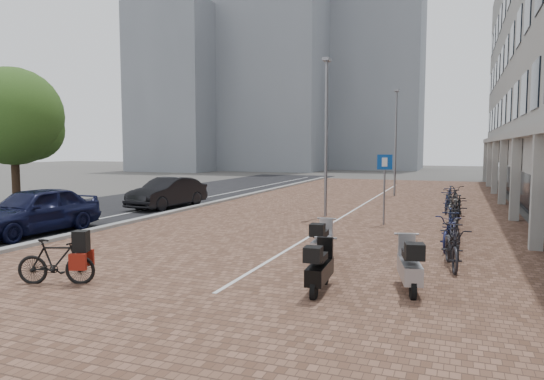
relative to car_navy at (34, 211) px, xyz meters
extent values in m
plane|color=#474442|center=(6.70, -0.95, -0.80)|extent=(140.00, 140.00, 0.00)
cube|color=brown|center=(8.70, 11.05, -0.79)|extent=(14.50, 42.00, 0.04)
cube|color=black|center=(-2.30, 11.05, -0.80)|extent=(8.00, 50.00, 0.03)
cube|color=gray|center=(1.60, 11.05, -0.73)|extent=(0.35, 42.00, 0.14)
cube|color=white|center=(-0.30, 11.05, -0.78)|extent=(0.12, 44.00, 0.00)
cube|color=white|center=(8.90, 11.05, -0.77)|extent=(0.10, 30.00, 0.00)
cube|color=black|center=(16.30, 15.05, 0.90)|extent=(0.15, 38.00, 3.20)
cube|color=#9B9B96|center=(16.10, 15.05, 2.65)|extent=(1.60, 38.00, 0.30)
cube|color=#9B9B96|center=(15.50, 3.05, 0.90)|extent=(0.35, 0.35, 3.40)
cube|color=#9B9B96|center=(15.50, 9.05, 0.90)|extent=(0.35, 0.35, 3.40)
cube|color=#9B9B96|center=(15.50, 15.05, 0.90)|extent=(0.35, 0.35, 3.40)
cube|color=#9B9B96|center=(15.50, 21.05, 0.90)|extent=(0.35, 0.35, 3.40)
cube|color=#9B9B96|center=(15.50, 27.05, 0.90)|extent=(0.35, 0.35, 3.40)
cube|color=#9B9B96|center=(15.50, 33.05, 0.90)|extent=(0.35, 0.35, 3.40)
cube|color=gray|center=(-9.30, 47.05, 15.20)|extent=(14.00, 12.00, 32.00)
cube|color=gray|center=(2.70, 54.05, 12.20)|extent=(12.00, 10.00, 26.00)
cube|color=gray|center=(-19.30, 41.05, 9.20)|extent=(10.00, 10.00, 20.00)
imported|color=black|center=(0.00, 0.00, 0.00)|extent=(2.14, 4.81, 1.61)
imported|color=black|center=(0.20, 7.84, -0.07)|extent=(2.09, 4.61, 1.47)
imported|color=black|center=(5.40, -4.50, -0.30)|extent=(1.72, 1.03, 1.00)
cube|color=black|center=(5.40, -4.50, 0.15)|extent=(0.38, 0.37, 0.45)
cube|color=maroon|center=(5.18, -4.50, -0.25)|extent=(0.36, 0.22, 0.35)
cube|color=maroon|center=(5.62, -4.50, -0.25)|extent=(0.36, 0.22, 0.35)
cylinder|color=slate|center=(10.81, 6.10, 0.42)|extent=(0.07, 0.07, 2.45)
cube|color=#0C429D|center=(10.81, 6.07, 1.59)|extent=(0.55, 0.18, 0.56)
cylinder|color=gray|center=(8.18, 7.51, 2.46)|extent=(0.12, 0.12, 6.53)
cylinder|color=gray|center=(9.83, 17.47, 2.32)|extent=(0.12, 0.12, 6.25)
cylinder|color=#382619|center=(-6.30, 4.89, 0.66)|extent=(0.38, 0.38, 2.92)
sphere|color=#2E4F1B|center=(-6.30, 4.89, 3.58)|extent=(4.59, 4.59, 4.59)
sphere|color=#2E4F1B|center=(-5.78, 5.51, 2.95)|extent=(2.92, 2.92, 2.92)
imported|color=black|center=(13.30, 0.05, -0.28)|extent=(0.96, 2.05, 1.04)
imported|color=#222228|center=(13.34, 1.20, -0.28)|extent=(0.76, 1.80, 1.05)
imported|color=#161A3E|center=(13.24, 2.35, -0.28)|extent=(0.97, 2.05, 1.04)
imported|color=black|center=(13.20, 3.50, -0.28)|extent=(0.55, 1.76, 1.05)
imported|color=black|center=(13.30, 4.65, -0.28)|extent=(0.81, 2.01, 1.04)
imported|color=black|center=(13.32, 5.80, -0.28)|extent=(0.68, 1.79, 1.05)
imported|color=black|center=(13.31, 6.95, -0.28)|extent=(0.83, 2.02, 1.04)
imported|color=black|center=(13.45, 8.10, -0.28)|extent=(0.56, 1.76, 1.05)
imported|color=#5D5B55|center=(13.27, 9.25, -0.28)|extent=(1.04, 2.07, 1.04)
imported|color=#121933|center=(12.99, 10.40, -0.28)|extent=(0.67, 1.79, 1.05)
imported|color=black|center=(13.08, 11.55, -0.28)|extent=(0.77, 2.00, 1.04)
imported|color=black|center=(13.04, 12.70, -0.28)|extent=(0.58, 1.77, 1.05)
imported|color=black|center=(13.28, 13.85, -0.28)|extent=(0.81, 2.01, 1.04)
camera|label=1|loc=(13.39, -12.47, 2.15)|focal=32.35mm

